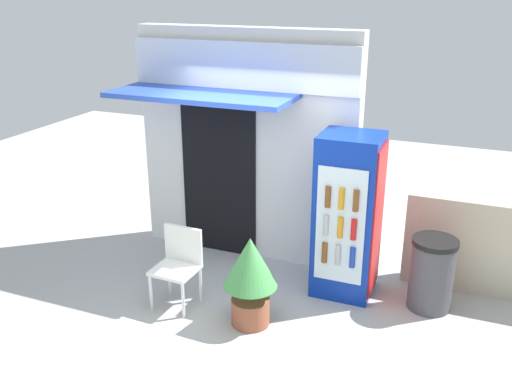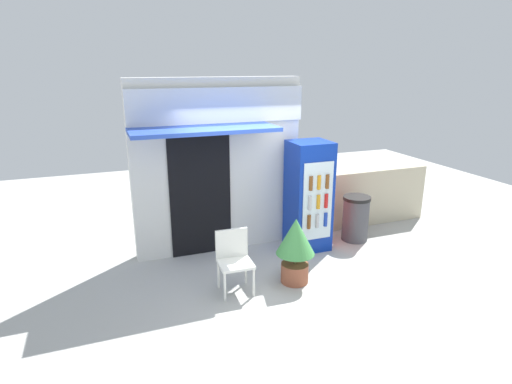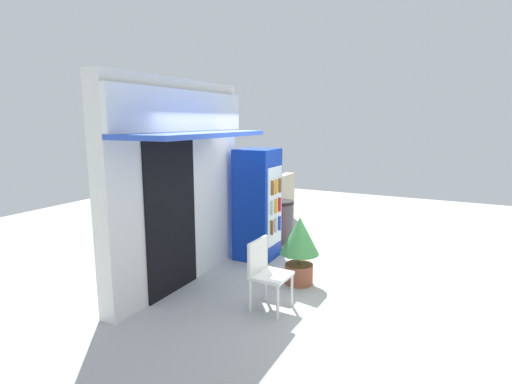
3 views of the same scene
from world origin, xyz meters
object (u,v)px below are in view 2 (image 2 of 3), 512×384
Objects in this scene: plastic_chair at (234,256)px; potted_plant_near_shop at (295,244)px; drink_cooler at (309,196)px; trash_bin at (356,218)px.

plastic_chair is 0.88× the size of potted_plant_near_shop.
potted_plant_near_shop is at bearing -125.75° from drink_cooler.
drink_cooler reaches higher than potted_plant_near_shop.
trash_bin is at bearing 19.35° from plastic_chair.
potted_plant_near_shop is 1.20× the size of trash_bin.
trash_bin is (0.98, -0.01, -0.53)m from drink_cooler.
trash_bin is (1.74, 1.05, -0.18)m from potted_plant_near_shop.
drink_cooler reaches higher than plastic_chair.
plastic_chair is 1.06× the size of trash_bin.
potted_plant_near_shop is at bearing -7.04° from plastic_chair.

